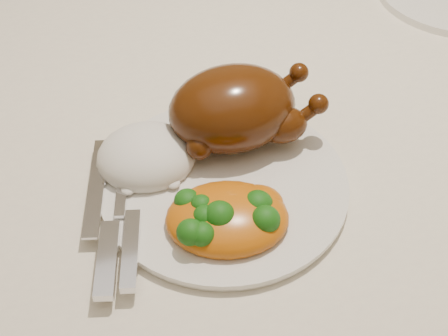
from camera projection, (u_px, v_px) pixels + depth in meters
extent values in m
cube|color=brown|center=(262.00, 124.00, 0.76)|extent=(1.60, 0.90, 0.04)
cube|color=beige|center=(263.00, 109.00, 0.74)|extent=(1.72, 1.02, 0.01)
cylinder|color=silver|center=(224.00, 185.00, 0.65)|extent=(0.30, 0.30, 0.01)
ellipsoid|color=#4B2008|center=(232.00, 108.00, 0.66)|extent=(0.14, 0.11, 0.09)
ellipsoid|color=#4B2008|center=(224.00, 98.00, 0.64)|extent=(0.07, 0.05, 0.04)
ellipsoid|color=#4B2008|center=(283.00, 125.00, 0.66)|extent=(0.05, 0.04, 0.04)
sphere|color=#4B2008|center=(318.00, 104.00, 0.65)|extent=(0.02, 0.02, 0.02)
ellipsoid|color=#4B2008|center=(266.00, 93.00, 0.69)|extent=(0.05, 0.04, 0.04)
sphere|color=#4B2008|center=(299.00, 73.00, 0.69)|extent=(0.02, 0.02, 0.02)
sphere|color=#4B2008|center=(199.00, 146.00, 0.64)|extent=(0.03, 0.03, 0.03)
sphere|color=#4B2008|center=(184.00, 108.00, 0.68)|extent=(0.03, 0.03, 0.03)
ellipsoid|color=white|center=(147.00, 157.00, 0.65)|extent=(0.11, 0.10, 0.05)
ellipsoid|color=#C65B0C|center=(227.00, 219.00, 0.60)|extent=(0.14, 0.11, 0.04)
ellipsoid|color=#C65B0C|center=(256.00, 205.00, 0.61)|extent=(0.05, 0.05, 0.03)
ellipsoid|color=#0D3A09|center=(244.00, 229.00, 0.58)|extent=(0.03, 0.03, 0.03)
ellipsoid|color=#0D3A09|center=(190.00, 232.00, 0.57)|extent=(0.03, 0.03, 0.02)
ellipsoid|color=#0D3A09|center=(265.00, 220.00, 0.58)|extent=(0.03, 0.03, 0.03)
ellipsoid|color=#0D3A09|center=(257.00, 200.00, 0.61)|extent=(0.02, 0.02, 0.02)
ellipsoid|color=#0D3A09|center=(187.00, 200.00, 0.60)|extent=(0.03, 0.03, 0.02)
ellipsoid|color=#0D3A09|center=(258.00, 206.00, 0.60)|extent=(0.03, 0.03, 0.03)
ellipsoid|color=#0D3A09|center=(205.00, 218.00, 0.58)|extent=(0.02, 0.02, 0.03)
ellipsoid|color=#0D3A09|center=(202.00, 234.00, 0.57)|extent=(0.02, 0.02, 0.02)
ellipsoid|color=#0D3A09|center=(232.00, 199.00, 0.61)|extent=(0.02, 0.02, 0.02)
ellipsoid|color=#0D3A09|center=(219.00, 217.00, 0.58)|extent=(0.03, 0.03, 0.03)
ellipsoid|color=#0D3A09|center=(201.00, 204.00, 0.59)|extent=(0.02, 0.02, 0.02)
cube|color=silver|center=(96.00, 186.00, 0.63)|extent=(0.04, 0.13, 0.00)
cube|color=silver|center=(107.00, 259.00, 0.57)|extent=(0.03, 0.09, 0.01)
cube|color=silver|center=(131.00, 250.00, 0.57)|extent=(0.03, 0.09, 0.01)
cube|color=silver|center=(118.00, 182.00, 0.63)|extent=(0.03, 0.10, 0.00)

